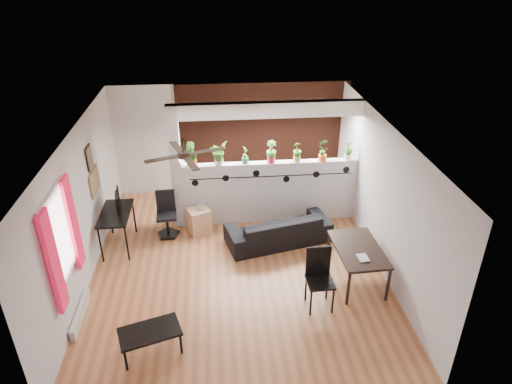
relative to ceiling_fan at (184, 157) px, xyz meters
name	(u,v)px	position (x,y,z in m)	size (l,w,h in m)	color
room_shell	(236,202)	(0.80, 0.30, -1.01)	(6.30, 7.10, 2.90)	brown
partition_wall	(271,192)	(1.60, 1.80, -1.64)	(3.60, 0.18, 1.35)	#BCBCC1
ceiling_header	(272,110)	(1.60, 1.80, 0.14)	(3.60, 0.18, 0.30)	white
pier_column	(176,168)	(-0.31, 1.80, -1.01)	(0.22, 0.20, 2.60)	#BCBCC1
brick_panel	(263,138)	(1.60, 3.27, -1.01)	(3.90, 0.05, 2.60)	brown
vine_decal	(271,176)	(1.60, 1.70, -1.23)	(3.31, 0.01, 0.30)	black
window_assembly	(61,238)	(-1.76, -0.90, -0.81)	(0.09, 1.30, 1.55)	white
baseboard_heater	(80,314)	(-1.74, -0.90, -2.22)	(0.08, 1.00, 0.18)	beige
corkboard	(95,181)	(-1.78, 1.25, -0.96)	(0.03, 0.60, 0.45)	olive
framed_art	(89,158)	(-1.78, 1.20, -0.46)	(0.03, 0.34, 0.44)	#8C7259
ceiling_fan	(184,157)	(0.00, 0.00, 0.00)	(1.19, 1.19, 0.43)	black
potted_plant_0	(192,153)	(0.02, 1.80, -0.71)	(0.31, 0.27, 0.49)	#EA4E1B
potted_plant_1	(219,153)	(0.55, 1.80, -0.71)	(0.31, 0.32, 0.48)	white
potted_plant_2	(245,154)	(1.07, 1.80, -0.76)	(0.15, 0.19, 0.37)	#2F8242
potted_plant_3	(271,151)	(1.60, 1.80, -0.72)	(0.25, 0.20, 0.45)	#C71F46
potted_plant_4	(297,151)	(2.13, 1.80, -0.74)	(0.25, 0.23, 0.41)	gold
potted_plant_5	(323,149)	(2.65, 1.80, -0.72)	(0.28, 0.24, 0.47)	orange
potted_plant_6	(348,150)	(3.18, 1.80, -0.76)	(0.23, 0.21, 0.39)	white
sofa	(278,229)	(1.66, 0.95, -2.03)	(1.94, 0.76, 0.57)	black
cube_shelf	(199,221)	(0.09, 1.46, -2.06)	(0.42, 0.38, 0.52)	tan
cup	(201,208)	(0.14, 1.46, -1.75)	(0.12, 0.12, 0.10)	gray
computer_desk	(116,216)	(-1.45, 1.08, -1.62)	(0.56, 1.06, 0.76)	black
monitor	(116,204)	(-1.45, 1.23, -1.46)	(0.06, 0.33, 0.19)	black
office_chair	(167,217)	(-0.54, 1.42, -1.90)	(0.48, 0.48, 0.93)	black
dining_table	(358,252)	(2.84, -0.38, -1.71)	(0.80, 1.27, 0.68)	black
book	(358,258)	(2.74, -0.68, -1.63)	(0.17, 0.22, 0.02)	gray
folding_chair	(319,272)	(2.05, -0.89, -1.70)	(0.43, 0.43, 1.04)	black
coffee_table	(150,333)	(-0.55, -1.69, -1.96)	(0.96, 0.71, 0.40)	black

